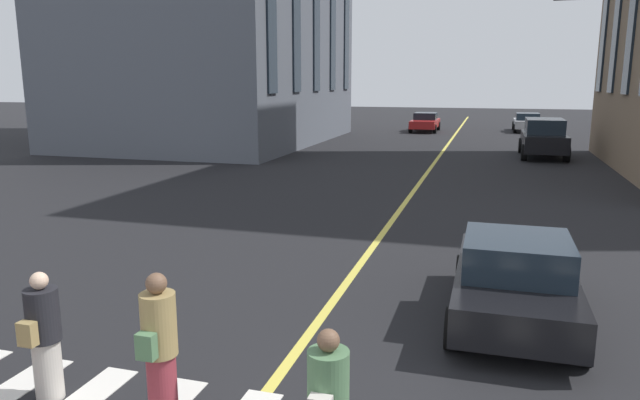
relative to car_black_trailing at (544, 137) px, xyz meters
The scene contains 7 objects.
lane_centre_line 9.18m from the car_black_trailing, 147.52° to the left, with size 80.00×0.16×0.01m.
car_black_trailing is the anchor object (origin of this frame).
car_silver_near 15.15m from the car_black_trailing, ahead, with size 4.40×1.95×1.37m.
car_black_mid 21.42m from the car_black_trailing, behind, with size 3.90×1.89×1.40m.
car_red_far 15.05m from the car_black_trailing, 28.65° to the left, with size 4.40×1.95×1.37m.
pedestrian_near 26.30m from the car_black_trailing, 163.83° to the left, with size 0.50×0.38×1.57m.
pedestrian_companion 25.97m from the car_black_trailing, 167.21° to the left, with size 0.50×0.38×1.73m.
Camera 1 is at (-2.68, -2.44, 3.71)m, focal length 32.62 mm.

